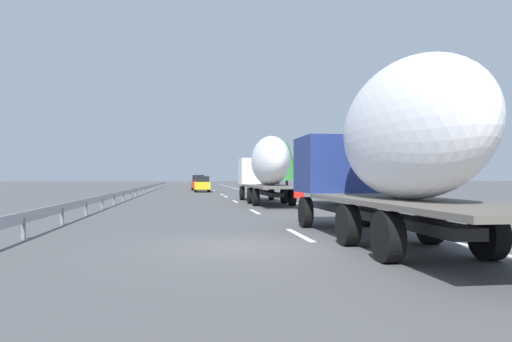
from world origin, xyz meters
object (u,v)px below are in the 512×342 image
(road_sign, at_px, (263,171))
(truck_lead, at_px, (267,166))
(car_red_compact, at_px, (198,183))
(truck_trailing, at_px, (388,146))
(car_yellow_coupe, at_px, (202,184))

(road_sign, bearing_deg, truck_lead, 171.61)
(car_red_compact, height_order, road_sign, road_sign)
(car_red_compact, bearing_deg, truck_trailing, -175.77)
(truck_trailing, bearing_deg, car_yellow_coupe, 4.68)
(car_red_compact, bearing_deg, truck_lead, -173.29)
(truck_lead, distance_m, truck_trailing, 18.97)
(road_sign, bearing_deg, car_yellow_coupe, 66.61)
(truck_trailing, height_order, car_red_compact, truck_trailing)
(car_yellow_coupe, relative_size, road_sign, 1.29)
(truck_lead, xyz_separation_m, car_red_compact, (32.04, 3.77, -1.44))
(car_red_compact, bearing_deg, car_yellow_coupe, -178.13)
(truck_lead, bearing_deg, car_yellow_coupe, 8.35)
(truck_lead, distance_m, car_red_compact, 32.30)
(truck_lead, xyz_separation_m, truck_trailing, (-18.97, 0.00, 0.10))
(truck_trailing, relative_size, car_red_compact, 2.58)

